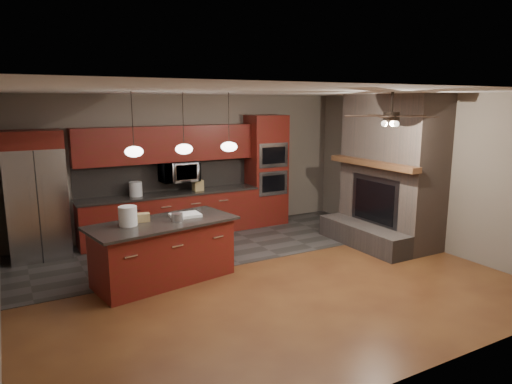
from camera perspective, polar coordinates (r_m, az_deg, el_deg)
ground at (r=7.17m, az=0.36°, el=-10.54°), size 7.00×7.00×0.00m
ceiling at (r=6.66m, az=0.39°, el=12.44°), size 7.00×6.00×0.02m
back_wall at (r=9.47m, az=-8.58°, el=3.45°), size 7.00×0.02×2.80m
right_wall at (r=9.01m, az=20.19°, el=2.49°), size 0.02×6.00×2.80m
slate_tile_patch at (r=8.69m, az=-5.51°, el=-6.62°), size 7.00×2.40×0.01m
fireplace_column at (r=8.95m, az=16.27°, el=2.01°), size 1.30×2.10×2.80m
back_cabinetry at (r=9.16m, az=-10.71°, el=-0.09°), size 3.59×0.64×2.20m
oven_tower at (r=9.95m, az=1.29°, el=2.73°), size 0.80×0.63×2.38m
microwave at (r=9.16m, az=-9.62°, el=2.53°), size 0.73×0.41×0.50m
refrigerator at (r=8.57m, az=-25.79°, el=-0.39°), size 0.95×0.75×2.20m
kitchen_island at (r=7.01m, az=-11.46°, el=-7.24°), size 2.29×1.35×0.92m
white_bucket at (r=6.75m, az=-15.73°, el=-2.90°), size 0.29×0.29×0.28m
paint_can at (r=6.87m, az=-9.82°, el=-3.11°), size 0.23×0.23×0.11m
paint_tray at (r=7.11m, az=-8.83°, el=-2.88°), size 0.46×0.33×0.04m
cardboard_box at (r=6.95m, az=-13.95°, el=-3.10°), size 0.21×0.17×0.12m
counter_bucket at (r=8.91m, az=-14.81°, el=0.36°), size 0.24×0.24×0.28m
counter_box at (r=9.24m, az=-7.28°, el=0.83°), size 0.21×0.17×0.21m
pendant_left at (r=6.74m, az=-15.01°, el=4.93°), size 0.26×0.26×0.92m
pendant_center at (r=6.96m, az=-8.99°, el=5.36°), size 0.26×0.26×0.92m
pendant_right at (r=7.25m, az=-3.39°, el=5.71°), size 0.26×0.26×0.92m
ceiling_fan at (r=7.13m, az=16.57°, el=9.15°), size 1.27×1.33×0.41m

